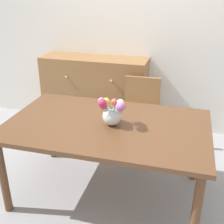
{
  "coord_description": "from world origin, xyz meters",
  "views": [
    {
      "loc": [
        0.63,
        -2.14,
        1.88
      ],
      "look_at": [
        0.05,
        -0.01,
        0.88
      ],
      "focal_mm": 45.76,
      "sensor_mm": 36.0,
      "label": 1
    }
  ],
  "objects_px": {
    "chair_far": "(140,111)",
    "dresser": "(95,94)",
    "flower_vase": "(112,112)",
    "dining_table": "(107,131)"
  },
  "relations": [
    {
      "from": "chair_far",
      "to": "dresser",
      "type": "relative_size",
      "value": 0.64
    },
    {
      "from": "chair_far",
      "to": "flower_vase",
      "type": "distance_m",
      "value": 0.98
    },
    {
      "from": "dining_table",
      "to": "dresser",
      "type": "xyz_separation_m",
      "value": [
        -0.56,
        1.33,
        -0.18
      ]
    },
    {
      "from": "chair_far",
      "to": "flower_vase",
      "type": "height_order",
      "value": "flower_vase"
    },
    {
      "from": "chair_far",
      "to": "flower_vase",
      "type": "bearing_deg",
      "value": 84.09
    },
    {
      "from": "dining_table",
      "to": "chair_far",
      "type": "bearing_deg",
      "value": 80.66
    },
    {
      "from": "dining_table",
      "to": "flower_vase",
      "type": "bearing_deg",
      "value": -21.09
    },
    {
      "from": "dining_table",
      "to": "flower_vase",
      "type": "xyz_separation_m",
      "value": [
        0.05,
        -0.02,
        0.2
      ]
    },
    {
      "from": "chair_far",
      "to": "flower_vase",
      "type": "xyz_separation_m",
      "value": [
        -0.09,
        -0.9,
        0.37
      ]
    },
    {
      "from": "dresser",
      "to": "dining_table",
      "type": "bearing_deg",
      "value": -67.18
    }
  ]
}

